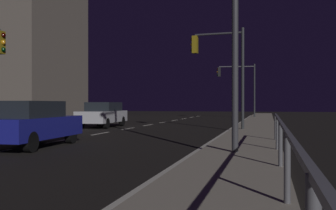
# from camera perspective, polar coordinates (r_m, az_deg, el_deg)

# --- Properties ---
(ground_plane) EXTENTS (112.00, 112.00, 0.00)m
(ground_plane) POSITION_cam_1_polar(r_m,az_deg,el_deg) (20.32, -9.14, -3.98)
(ground_plane) COLOR black
(ground_plane) RESTS_ON ground
(sidewalk_right) EXTENTS (2.32, 77.00, 0.14)m
(sidewalk_right) POSITION_cam_1_polar(r_m,az_deg,el_deg) (18.67, 11.92, -4.14)
(sidewalk_right) COLOR #9E937F
(sidewalk_right) RESTS_ON ground
(lane_markings_center) EXTENTS (0.14, 50.00, 0.01)m
(lane_markings_center) POSITION_cam_1_polar(r_m,az_deg,el_deg) (23.57, -5.74, -3.39)
(lane_markings_center) COLOR silver
(lane_markings_center) RESTS_ON ground
(lane_edge_line) EXTENTS (0.14, 53.00, 0.01)m
(lane_edge_line) POSITION_cam_1_polar(r_m,az_deg,el_deg) (23.74, 9.01, -3.36)
(lane_edge_line) COLOR silver
(lane_edge_line) RESTS_ON ground
(car) EXTENTS (2.05, 4.49, 1.57)m
(car) POSITION_cam_1_polar(r_m,az_deg,el_deg) (14.26, -19.21, -2.47)
(car) COLOR navy
(car) RESTS_ON ground
(car_oncoming) EXTENTS (1.96, 4.46, 1.57)m
(car_oncoming) POSITION_cam_1_polar(r_m,az_deg,el_deg) (25.33, -9.34, -1.30)
(car_oncoming) COLOR silver
(car_oncoming) RESTS_ON ground
(traffic_light_far_center) EXTENTS (2.93, 0.47, 5.36)m
(traffic_light_far_center) POSITION_cam_1_polar(r_m,az_deg,el_deg) (21.67, 7.50, 6.51)
(traffic_light_far_center) COLOR #2D3033
(traffic_light_far_center) RESTS_ON sidewalk_right
(traffic_light_overhead_east) EXTENTS (3.82, 0.71, 5.33)m
(traffic_light_overhead_east) POSITION_cam_1_polar(r_m,az_deg,el_deg) (40.71, 10.02, 3.60)
(traffic_light_overhead_east) COLOR #2D3033
(traffic_light_overhead_east) RESTS_ON sidewalk_right
(barrier_fence) EXTENTS (0.09, 16.25, 0.98)m
(barrier_fence) POSITION_cam_1_polar(r_m,az_deg,el_deg) (7.21, 16.21, -4.60)
(barrier_fence) COLOR #59595E
(barrier_fence) RESTS_ON sidewalk_right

